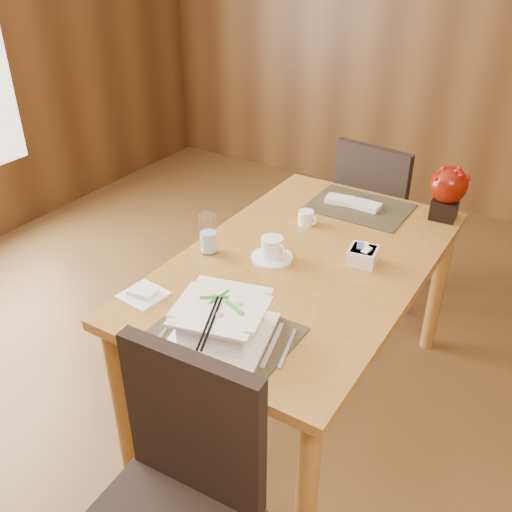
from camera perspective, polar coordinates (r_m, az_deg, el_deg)
The scene contains 15 objects.
ground at distance 2.39m, azimuth -3.27°, elevation -22.58°, with size 6.00×6.00×0.00m, color brown.
back_wall at distance 4.26m, azimuth 21.68°, elevation 21.90°, with size 5.00×0.02×2.80m, color brown.
dining_table at distance 2.32m, azimuth 4.74°, elevation -2.38°, with size 0.90×1.50×0.75m.
placemat_near at distance 1.87m, azimuth -3.07°, elevation -7.66°, with size 0.45×0.33×0.01m, color black.
placemat_far at distance 2.71m, azimuth 10.28°, elevation 4.84°, with size 0.45×0.33×0.01m, color black.
soup_setting at distance 1.83m, azimuth -3.46°, elevation -6.52°, with size 0.37×0.37×0.12m.
coffee_cup at distance 2.24m, azimuth 1.60°, elevation 0.62°, with size 0.17×0.17×0.09m.
water_glass at distance 2.28m, azimuth -4.81°, elevation 2.24°, with size 0.07×0.07×0.17m, color white.
creamer_jug at distance 2.52m, azimuth 5.02°, elevation 3.86°, with size 0.09×0.09×0.06m, color white, non-canonical shape.
sugar_caddy at distance 2.26m, azimuth 10.63°, elevation 0.04°, with size 0.11×0.11×0.06m, color white.
berry_decor at distance 2.65m, azimuth 18.63°, elevation 6.30°, with size 0.17×0.17×0.24m.
napkins_far at distance 2.71m, azimuth 9.84°, elevation 5.24°, with size 0.26×0.09×0.02m, color white, non-canonical shape.
bread_plate at distance 2.08m, azimuth -11.21°, elevation -3.85°, with size 0.14×0.14×0.01m, color white.
near_chair at distance 1.71m, azimuth -8.34°, elevation -22.94°, with size 0.47×0.48×0.97m.
far_chair at distance 3.20m, azimuth 12.00°, elevation 4.34°, with size 0.48×0.49×0.93m.
Camera 1 is at (0.86, -1.14, 1.92)m, focal length 40.00 mm.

